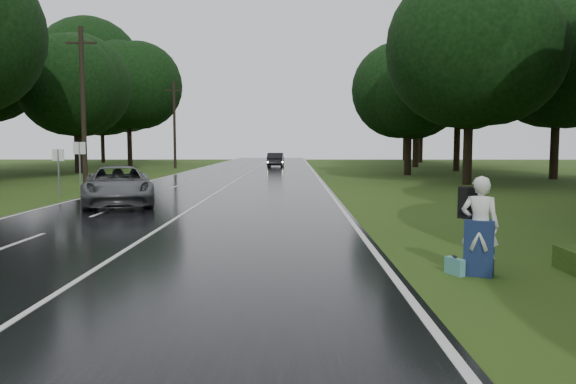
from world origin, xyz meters
name	(u,v)px	position (x,y,z in m)	size (l,w,h in m)	color
ground	(113,260)	(0.00, 0.00, 0.00)	(160.00, 160.00, 0.00)	#2E4915
road	(226,187)	(0.00, 20.00, 0.02)	(12.00, 140.00, 0.04)	black
lane_center	(226,187)	(0.00, 20.00, 0.04)	(0.12, 140.00, 0.01)	silver
grey_car	(118,186)	(-3.21, 10.41, 0.84)	(2.65, 5.75, 1.60)	#515457
far_car	(276,160)	(2.04, 48.21, 0.82)	(1.66, 4.76, 1.57)	black
hitchhiker	(479,229)	(7.48, -1.29, 0.89)	(0.83, 0.80, 1.92)	silver
suitcase	(455,266)	(7.04, -1.25, 0.16)	(0.13, 0.46, 0.33)	teal
utility_pole_mid	(86,186)	(-8.50, 20.71, 0.00)	(1.80, 0.28, 9.39)	black
utility_pole_far	(175,168)	(-8.50, 45.55, 0.00)	(1.80, 0.28, 9.05)	black
road_sign_a	(60,197)	(-7.20, 14.05, 0.00)	(0.55, 0.10, 2.29)	white
road_sign_b	(81,192)	(-7.20, 16.63, 0.00)	(0.63, 0.10, 2.64)	white
tree_left_e	(79,173)	(-15.06, 36.29, 0.00)	(8.33, 8.33, 13.01)	black
tree_left_f	(130,167)	(-14.57, 49.89, 0.00)	(10.41, 10.41, 16.26)	black
tree_right_d	(467,185)	(14.83, 22.43, 0.00)	(9.08, 9.08, 14.18)	black
tree_right_e	(407,175)	(13.39, 33.25, 0.00)	(7.72, 7.72, 12.06)	black
tree_right_f	(415,167)	(17.58, 48.99, 0.00)	(10.21, 10.21, 15.95)	black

